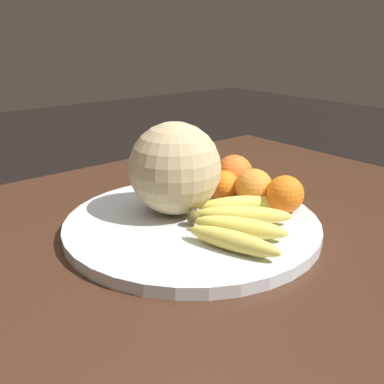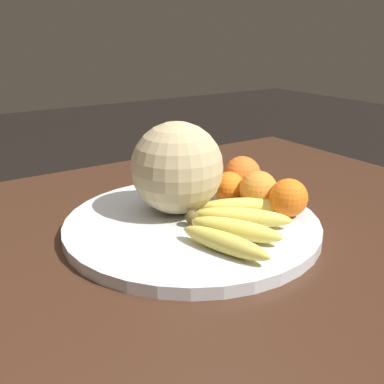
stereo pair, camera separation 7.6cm
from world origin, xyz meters
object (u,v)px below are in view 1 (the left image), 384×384
fruit_bowl (192,224)px  produce_tag (222,209)px  orange_mid_center (224,186)px  orange_front_left (285,194)px  melon (175,168)px  orange_back_left (254,187)px  banana_bunch (239,220)px  orange_front_right (234,173)px  kitchen_table (165,293)px

fruit_bowl → produce_tag: (-0.07, 0.00, 0.01)m
fruit_bowl → orange_mid_center: (-0.10, -0.03, 0.04)m
fruit_bowl → orange_front_left: (-0.15, 0.08, 0.04)m
melon → orange_mid_center: bearing=171.1°
orange_back_left → produce_tag: 0.07m
orange_mid_center → produce_tag: orange_mid_center is taller
banana_bunch → fruit_bowl: bearing=163.3°
melon → produce_tag: size_ratio=1.65×
banana_bunch → orange_front_left: (-0.12, -0.00, 0.02)m
fruit_bowl → orange_mid_center: size_ratio=7.39×
orange_front_right → produce_tag: orange_front_right is taller
melon → orange_mid_center: (-0.10, 0.02, -0.05)m
melon → produce_tag: (-0.07, 0.05, -0.08)m
banana_bunch → orange_front_right: orange_front_right is taller
orange_front_right → orange_back_left: orange_front_right is taller
kitchen_table → orange_back_left: bearing=170.1°
orange_mid_center → orange_back_left: orange_back_left is taller
orange_front_left → orange_mid_center: (0.05, -0.11, -0.00)m
kitchen_table → melon: melon is taller
orange_front_right → orange_mid_center: (0.05, 0.03, -0.01)m
orange_back_left → orange_mid_center: bearing=-61.8°
orange_front_left → orange_back_left: bearing=-71.6°
banana_bunch → orange_back_left: 0.12m
orange_front_right → orange_back_left: bearing=71.3°
fruit_bowl → melon: (0.00, -0.05, 0.09)m
banana_bunch → orange_back_left: size_ratio=3.36×
banana_bunch → kitchen_table: bearing=-175.8°
fruit_bowl → melon: 0.10m
melon → produce_tag: bearing=145.3°
melon → orange_back_left: (-0.13, 0.07, -0.05)m
fruit_bowl → banana_bunch: 0.09m
banana_bunch → orange_mid_center: 0.13m
melon → orange_front_right: 0.16m
melon → orange_front_right: size_ratio=2.18×
orange_front_right → orange_mid_center: orange_front_right is taller
fruit_bowl → orange_front_left: size_ratio=6.52×
fruit_bowl → orange_front_left: 0.17m
orange_front_right → produce_tag: size_ratio=0.76×
fruit_bowl → produce_tag: 0.07m
kitchen_table → orange_front_right: size_ratio=17.85×
orange_mid_center → produce_tag: bearing=43.4°
kitchen_table → banana_bunch: banana_bunch is taller
fruit_bowl → banana_bunch: bearing=112.2°
kitchen_table → fruit_bowl: size_ratio=3.03×
kitchen_table → produce_tag: 0.18m
orange_front_right → fruit_bowl: bearing=20.2°
kitchen_table → produce_tag: bearing=173.8°
orange_front_left → fruit_bowl: bearing=-27.9°
orange_front_left → orange_front_right: (-0.01, -0.14, 0.00)m
orange_front_right → orange_back_left: size_ratio=1.07×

